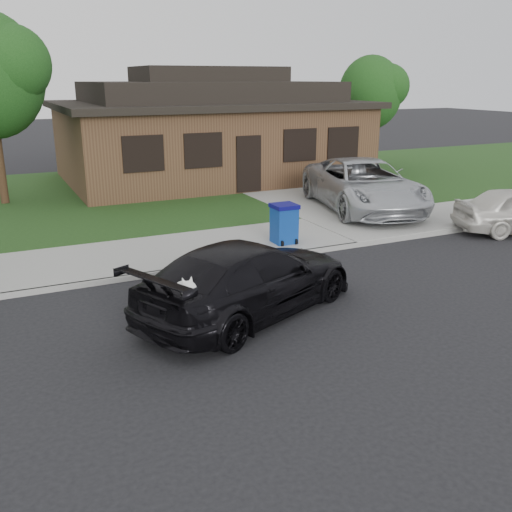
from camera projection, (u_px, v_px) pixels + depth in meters
name	position (u px, v px, depth m)	size (l,w,h in m)	color
ground	(300.00, 319.00, 10.71)	(120.00, 120.00, 0.00)	black
sidewalk	(206.00, 247.00, 15.00)	(60.00, 3.00, 0.12)	gray
curb	(228.00, 263.00, 13.71)	(60.00, 0.12, 0.12)	gray
lawn	(132.00, 194.00, 21.89)	(60.00, 13.00, 0.13)	#193814
driveway	(307.00, 194.00, 21.77)	(4.50, 13.00, 0.14)	gray
sedan	(248.00, 279.00, 10.73)	(5.26, 3.80, 1.41)	black
minivan	(364.00, 185.00, 18.75)	(2.72, 5.91, 1.64)	#B8BBC0
recycling_bin	(284.00, 223.00, 15.07)	(0.64, 0.68, 1.05)	navy
house	(210.00, 131.00, 24.63)	(12.60, 8.60, 4.65)	#422B1C
tree_1	(374.00, 91.00, 26.98)	(3.15, 3.00, 5.25)	#332114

